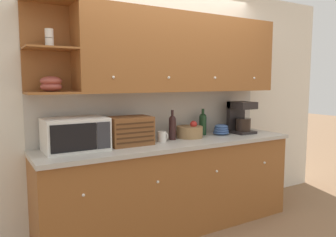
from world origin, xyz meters
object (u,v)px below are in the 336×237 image
object	(u,v)px
mug	(162,137)
fruit_basket	(190,132)
microwave	(75,134)
bowl_stack_on_counter	(221,130)
bread_box	(130,131)
second_wine_bottle	(172,126)
wine_bottle	(203,123)
coffee_maker	(240,117)

from	to	relation	value
mug	fruit_basket	size ratio (longest dim) A/B	0.37
mug	fruit_basket	distance (m)	0.38
microwave	bowl_stack_on_counter	bearing A→B (deg)	0.37
bread_box	bowl_stack_on_counter	size ratio (longest dim) A/B	2.20
fruit_basket	second_wine_bottle	bearing A→B (deg)	-177.03
fruit_basket	wine_bottle	bearing A→B (deg)	17.66
fruit_basket	wine_bottle	distance (m)	0.25
bowl_stack_on_counter	coffee_maker	distance (m)	0.30
mug	coffee_maker	bearing A→B (deg)	1.05
microwave	second_wine_bottle	bearing A→B (deg)	1.04
wine_bottle	bread_box	bearing A→B (deg)	-173.43
mug	coffee_maker	distance (m)	1.08
bread_box	second_wine_bottle	bearing A→B (deg)	2.96
mug	second_wine_bottle	bearing A→B (deg)	17.18
bread_box	fruit_basket	world-z (taller)	bread_box
mug	bowl_stack_on_counter	size ratio (longest dim) A/B	0.56
mug	fruit_basket	world-z (taller)	fruit_basket
bread_box	bowl_stack_on_counter	bearing A→B (deg)	0.90
bread_box	mug	bearing A→B (deg)	-3.29
second_wine_bottle	bowl_stack_on_counter	xyz separation A→B (m)	(0.65, -0.01, -0.08)
microwave	bowl_stack_on_counter	distance (m)	1.67
bread_box	coffee_maker	size ratio (longest dim) A/B	1.11
fruit_basket	bowl_stack_on_counter	bearing A→B (deg)	-2.67
microwave	second_wine_bottle	size ratio (longest dim) A/B	1.74
second_wine_bottle	fruit_basket	bearing A→B (deg)	2.97
bowl_stack_on_counter	microwave	bearing A→B (deg)	-179.63
bread_box	coffee_maker	xyz separation A→B (m)	(1.42, -0.00, 0.05)
microwave	coffee_maker	distance (m)	1.94
bread_box	wine_bottle	xyz separation A→B (m)	(0.95, 0.11, -0.00)
microwave	fruit_basket	bearing A→B (deg)	1.40
wine_bottle	bowl_stack_on_counter	distance (m)	0.23
second_wine_bottle	coffee_maker	distance (m)	0.93
mug	second_wine_bottle	xyz separation A→B (m)	(0.15, 0.05, 0.09)
second_wine_bottle	microwave	bearing A→B (deg)	-178.96
wine_bottle	mug	bearing A→B (deg)	-167.90
coffee_maker	microwave	bearing A→B (deg)	179.78
mug	second_wine_bottle	distance (m)	0.18
fruit_basket	coffee_maker	world-z (taller)	coffee_maker
fruit_basket	coffee_maker	xyz separation A→B (m)	(0.69, -0.04, 0.12)
mug	bowl_stack_on_counter	bearing A→B (deg)	2.73
second_wine_bottle	fruit_basket	world-z (taller)	second_wine_bottle
fruit_basket	bread_box	bearing A→B (deg)	-177.04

